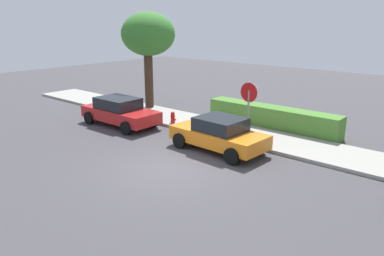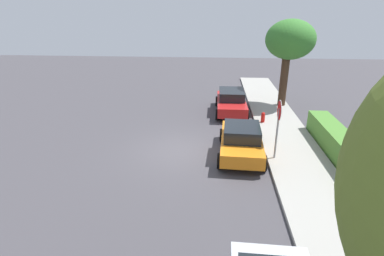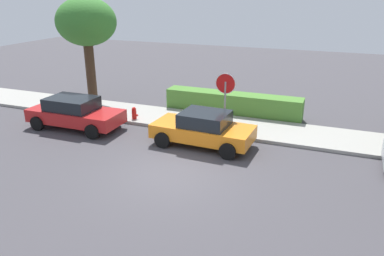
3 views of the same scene
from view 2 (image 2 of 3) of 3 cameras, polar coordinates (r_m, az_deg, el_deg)
ground_plane at (r=13.82m, az=-2.05°, el=-4.28°), size 60.00×60.00×0.00m
sidewalk_curb at (r=14.16m, az=18.85°, el=-4.53°), size 32.00×2.60×0.14m
stop_sign at (r=12.67m, az=16.14°, el=1.58°), size 0.86×0.08×2.69m
parked_car_orange at (r=13.31m, az=9.37°, el=-2.29°), size 4.05×2.10×1.39m
parked_car_red at (r=18.96m, az=7.48°, el=5.07°), size 4.25×1.96×1.41m
street_tree_mid_block at (r=20.32m, az=18.18°, el=15.47°), size 3.07×3.07×5.57m
fire_hydrant at (r=17.31m, az=13.35°, el=1.82°), size 0.30×0.22×0.72m
front_yard_hedge at (r=14.35m, az=26.46°, el=-3.26°), size 6.78×0.98×1.09m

